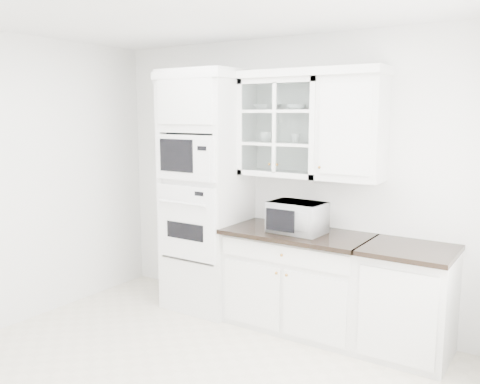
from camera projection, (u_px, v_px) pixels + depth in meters
The scene contains 12 objects.
room_shell at pixel (206, 141), 3.80m from camera, with size 4.00×3.50×2.70m.
oven_column at pixel (206, 192), 5.11m from camera, with size 0.76×0.68×2.40m.
base_cabinet_run at pixel (298, 279), 4.69m from camera, with size 1.32×0.67×0.92m.
extra_base_cabinet at pixel (408, 301), 4.15m from camera, with size 0.72×0.67×0.92m.
upper_cabinet_glass at pixel (283, 128), 4.73m from camera, with size 0.80×0.33×0.90m.
upper_cabinet_solid at pixel (352, 129), 4.36m from camera, with size 0.55×0.33×0.90m, color white.
crown_molding at pixel (272, 75), 4.69m from camera, with size 2.14×0.38×0.07m, color white.
countertop_microwave at pixel (298, 217), 4.56m from camera, with size 0.48×0.40×0.28m, color white.
bowl_a at pixel (267, 107), 4.80m from camera, with size 0.23×0.23×0.06m, color white.
bowl_b at pixel (296, 107), 4.64m from camera, with size 0.17×0.17×0.05m, color white.
cup_a at pixel (266, 137), 4.85m from camera, with size 0.12×0.12×0.10m, color white.
cup_b at pixel (296, 138), 4.68m from camera, with size 0.09×0.09×0.09m, color white.
Camera 1 is at (2.31, -2.62, 1.98)m, focal length 38.00 mm.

